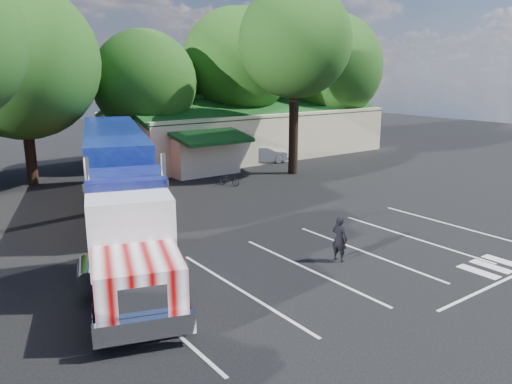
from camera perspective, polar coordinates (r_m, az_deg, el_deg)
ground at (r=24.14m, az=-3.54°, el=-4.42°), size 120.00×120.00×0.00m
event_hall at (r=45.69m, az=-1.20°, el=7.11°), size 24.20×14.12×5.55m
tree_row_c at (r=36.28m, az=-25.33°, el=13.32°), size 10.00×10.00×13.05m
tree_row_d at (r=40.30m, az=-12.63°, el=12.12°), size 8.00×8.00×10.60m
tree_row_e at (r=45.12m, az=-2.18°, el=14.49°), size 9.60×9.60×12.90m
tree_row_f at (r=50.54m, az=8.34°, el=13.95°), size 10.40×10.40×13.00m
tree_near_right at (r=36.69m, az=4.50°, el=16.77°), size 8.00×8.00×13.50m
semi_truck at (r=25.29m, az=-15.59°, el=2.20°), size 9.67×22.26×4.72m
woman at (r=20.38m, az=9.51°, el=-5.28°), size 0.58×0.76×1.88m
bicycle at (r=33.40m, az=-3.07°, el=1.46°), size 1.14×1.64×0.82m
silver_sedan at (r=41.16m, az=0.56°, el=4.29°), size 4.64×2.24×1.47m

